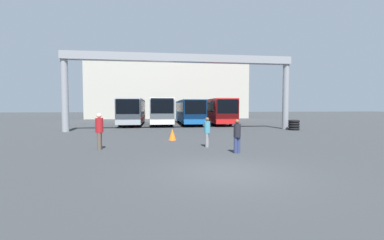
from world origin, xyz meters
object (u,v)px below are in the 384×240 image
Objects in this scene: pedestrian_near_right at (99,130)px; tire_stack at (294,125)px; bus_slot_2 at (189,110)px; traffic_cone at (172,135)px; bus_slot_1 at (161,110)px; bus_slot_3 at (215,110)px; pedestrian_near_center at (237,135)px; bus_slot_0 at (133,110)px; pedestrian_mid_left at (207,131)px.

pedestrian_near_right is 18.14m from tire_stack.
traffic_cone is (-3.02, -15.77, -1.36)m from bus_slot_2.
bus_slot_1 is 0.87× the size of bus_slot_3.
tire_stack is (8.79, -9.96, -1.24)m from bus_slot_2.
bus_slot_2 is 6.48× the size of pedestrian_near_right.
tire_stack is at bearing -48.59° from bus_slot_2.
pedestrian_near_center is at bearing -81.01° from bus_slot_1.
pedestrian_near_right is 2.52× the size of traffic_cone.
bus_slot_3 is 16.62× the size of traffic_cone.
bus_slot_0 is 0.84× the size of bus_slot_3.
tire_stack is at bearing 153.23° from pedestrian_mid_left.
bus_slot_2 is at bearing -162.30° from pedestrian_mid_left.
bus_slot_0 is at bearing 104.73° from traffic_cone.
pedestrian_near_center is (3.20, -20.22, -0.98)m from bus_slot_1.
bus_slot_0 reaches higher than pedestrian_near_center.
bus_slot_1 reaches higher than bus_slot_3.
bus_slot_0 is at bearing -177.75° from bus_slot_1.
bus_slot_2 reaches higher than tire_stack.
bus_slot_1 is 18.37m from pedestrian_mid_left.
tire_stack is (11.81, 5.81, 0.11)m from traffic_cone.
bus_slot_1 is 7.00m from bus_slot_3.
bus_slot_2 is at bearing 6.92° from bus_slot_0.
bus_slot_0 is 18.17m from pedestrian_near_right.
pedestrian_near_right is (-3.47, -18.29, -0.84)m from bus_slot_1.
pedestrian_mid_left is at bearing -74.73° from pedestrian_near_center.
bus_slot_0 is at bearing -83.82° from pedestrian_near_center.
pedestrian_near_right reaches higher than tire_stack.
bus_slot_3 is 7.65× the size of pedestrian_near_center.
pedestrian_near_right is at bearing -150.15° from tire_stack.
bus_slot_3 reaches higher than bus_slot_2.
pedestrian_near_center is 1.54× the size of tire_stack.
bus_slot_1 is at bearing -10.51° from pedestrian_near_right.
traffic_cone is (-2.75, 5.15, -0.48)m from pedestrian_near_center.
bus_slot_1 is 10.22× the size of tire_stack.
traffic_cone is at bearing -74.12° from pedestrian_near_center.
pedestrian_near_right is (0.01, -18.15, -0.80)m from bus_slot_0.
pedestrian_near_right is at bearing -110.07° from bus_slot_2.
bus_slot_1 is 6.63× the size of pedestrian_near_center.
bus_slot_3 is 11.78× the size of tire_stack.
bus_slot_0 reaches higher than pedestrian_mid_left.
bus_slot_0 is 18.96m from pedestrian_mid_left.
tire_stack is at bearing -30.10° from bus_slot_0.
pedestrian_mid_left is at bearing -61.55° from traffic_cone.
bus_slot_2 is 20.95m from pedestrian_near_center.
pedestrian_mid_left is 13.51m from tire_stack.
bus_slot_0 is at bearing 0.25° from pedestrian_near_right.
pedestrian_mid_left is at bearing -72.70° from bus_slot_0.
traffic_cone is at bearing -75.27° from bus_slot_0.
pedestrian_mid_left is 2.20× the size of traffic_cone.
bus_slot_0 reaches higher than traffic_cone.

